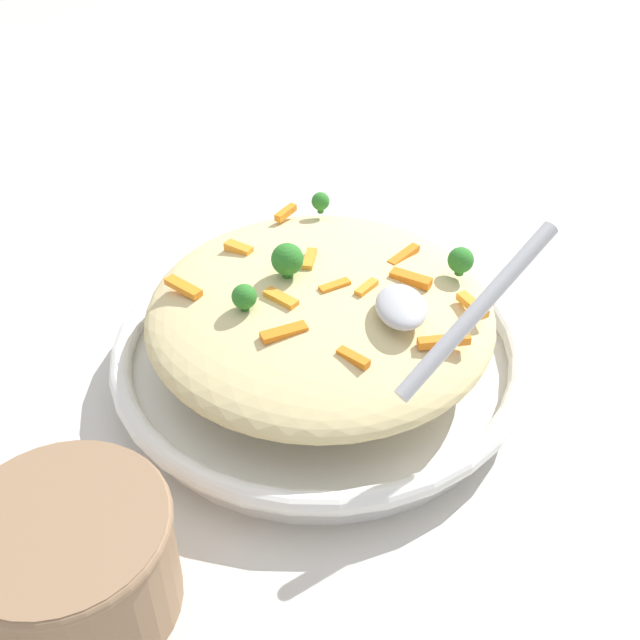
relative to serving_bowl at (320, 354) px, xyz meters
name	(u,v)px	position (x,y,z in m)	size (l,w,h in m)	color
ground_plane	(320,373)	(0.00, 0.00, -0.02)	(2.40, 2.40, 0.00)	beige
serving_bowl	(320,354)	(0.00, 0.00, 0.00)	(0.37, 0.37, 0.04)	white
pasta_mound	(320,311)	(0.00, 0.00, 0.05)	(0.30, 0.30, 0.06)	#DBC689
carrot_piece_0	(284,332)	(0.06, -0.03, 0.08)	(0.04, 0.01, 0.01)	orange
carrot_piece_1	(335,286)	(0.01, 0.01, 0.08)	(0.03, 0.01, 0.01)	orange
carrot_piece_2	(444,341)	(0.08, 0.09, 0.08)	(0.04, 0.01, 0.01)	orange
carrot_piece_3	(473,305)	(0.04, 0.12, 0.08)	(0.03, 0.01, 0.01)	orange
carrot_piece_4	(366,289)	(0.01, 0.04, 0.08)	(0.02, 0.01, 0.01)	orange
carrot_piece_5	(411,281)	(0.00, 0.08, 0.08)	(0.04, 0.01, 0.01)	orange
carrot_piece_6	(310,259)	(-0.03, -0.01, 0.08)	(0.03, 0.01, 0.01)	orange
carrot_piece_7	(281,299)	(0.02, -0.03, 0.08)	(0.03, 0.01, 0.01)	orange
carrot_piece_8	(404,256)	(-0.04, 0.08, 0.07)	(0.04, 0.01, 0.01)	orange
carrot_piece_9	(353,358)	(0.09, 0.02, 0.07)	(0.03, 0.01, 0.01)	orange
carrot_piece_10	(239,249)	(-0.06, -0.07, 0.08)	(0.03, 0.01, 0.01)	orange
carrot_piece_11	(183,287)	(-0.01, -0.11, 0.07)	(0.04, 0.01, 0.01)	orange
carrot_piece_12	(286,213)	(-0.12, -0.02, 0.08)	(0.03, 0.01, 0.01)	orange
broccoli_floret_0	(321,202)	(-0.13, 0.01, 0.08)	(0.02, 0.02, 0.02)	#296820
broccoli_floret_1	(461,260)	(-0.01, 0.12, 0.09)	(0.02, 0.02, 0.03)	#296820
broccoli_floret_2	(244,297)	(0.03, -0.06, 0.09)	(0.02, 0.02, 0.02)	#296820
broccoli_floret_3	(287,260)	(-0.01, -0.03, 0.10)	(0.03, 0.03, 0.03)	#296820
serving_spoon	(427,308)	(0.07, 0.08, 0.10)	(0.13, 0.13, 0.09)	#B7B7BC
companion_bowl	(71,559)	(0.22, -0.18, 0.02)	(0.14, 0.14, 0.09)	#8C6B4C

